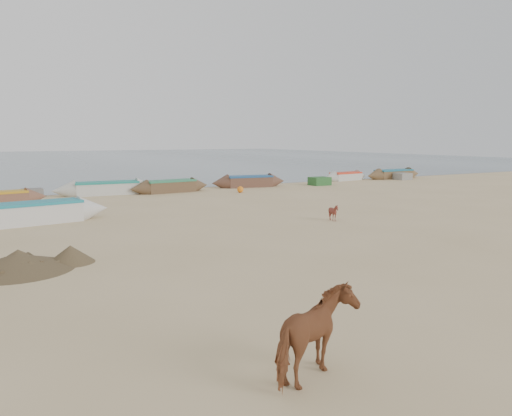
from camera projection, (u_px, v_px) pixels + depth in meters
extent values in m
plane|color=tan|center=(316.00, 253.00, 16.17)|extent=(140.00, 140.00, 0.00)
plane|color=slate|center=(38.00, 159.00, 86.99)|extent=(160.00, 160.00, 0.00)
imported|color=brown|center=(316.00, 336.00, 7.64)|extent=(1.84, 1.41, 1.41)
imported|color=maroon|center=(333.00, 212.00, 22.47)|extent=(0.93, 0.91, 0.78)
cone|color=brown|center=(17.00, 262.00, 14.13)|extent=(3.19, 3.19, 0.46)
sphere|color=orange|center=(240.00, 189.00, 34.17)|extent=(0.44, 0.44, 0.44)
cube|color=slate|center=(32.00, 193.00, 31.33)|extent=(1.20, 1.10, 0.56)
cube|color=#2A5F2C|center=(320.00, 181.00, 39.62)|extent=(1.50, 1.20, 0.64)
cube|color=gray|center=(402.00, 176.00, 44.84)|extent=(1.30, 1.20, 0.60)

